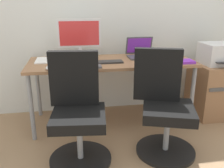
{
  "coord_description": "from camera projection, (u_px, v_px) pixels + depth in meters",
  "views": [
    {
      "loc": [
        -0.42,
        -2.58,
        1.33
      ],
      "look_at": [
        0.0,
        -0.05,
        0.47
      ],
      "focal_mm": 39.49,
      "sensor_mm": 36.0,
      "label": 1
    }
  ],
  "objects": [
    {
      "name": "desktop_monitor",
      "position": [
        79.0,
        36.0,
        2.72
      ],
      "size": [
        0.48,
        0.18,
        0.43
      ],
      "color": "silver",
      "rests_on": "desk"
    },
    {
      "name": "keyboard_by_laptop",
      "position": [
        107.0,
        62.0,
        2.57
      ],
      "size": [
        0.34,
        0.12,
        0.02
      ],
      "primitive_type": "cube",
      "color": "#2D2D2D",
      "rests_on": "desk"
    },
    {
      "name": "office_chair_right",
      "position": [
        164.0,
        108.0,
        2.21
      ],
      "size": [
        0.55,
        0.55,
        0.94
      ],
      "color": "black",
      "rests_on": "ground"
    },
    {
      "name": "keyboard_by_monitor",
      "position": [
        84.0,
        67.0,
        2.38
      ],
      "size": [
        0.34,
        0.12,
        0.02
      ],
      "primitive_type": "cube",
      "color": "#515156",
      "rests_on": "desk"
    },
    {
      "name": "paper_pile",
      "position": [
        46.0,
        60.0,
        2.66
      ],
      "size": [
        0.21,
        0.3,
        0.01
      ],
      "primitive_type": "cube",
      "color": "white",
      "rests_on": "desk"
    },
    {
      "name": "printer",
      "position": [
        219.0,
        54.0,
        2.84
      ],
      "size": [
        0.38,
        0.4,
        0.24
      ],
      "color": "silver",
      "rests_on": "side_cabinet"
    },
    {
      "name": "mouse_by_monitor",
      "position": [
        168.0,
        54.0,
        2.9
      ],
      "size": [
        0.06,
        0.1,
        0.03
      ],
      "primitive_type": "ellipsoid",
      "color": "#2D2D2D",
      "rests_on": "desk"
    },
    {
      "name": "desk",
      "position": [
        111.0,
        66.0,
        2.69
      ],
      "size": [
        1.77,
        0.67,
        0.72
      ],
      "color": "#996B47",
      "rests_on": "ground"
    },
    {
      "name": "coffee_mug",
      "position": [
        158.0,
        58.0,
        2.57
      ],
      "size": [
        0.08,
        0.08,
        0.09
      ],
      "primitive_type": "cylinder",
      "color": "purple",
      "rests_on": "desk"
    },
    {
      "name": "pen_cup",
      "position": [
        171.0,
        55.0,
        2.68
      ],
      "size": [
        0.07,
        0.07,
        0.1
      ],
      "primitive_type": "cylinder",
      "color": "slate",
      "rests_on": "desk"
    },
    {
      "name": "mouse_by_laptop",
      "position": [
        49.0,
        68.0,
        2.32
      ],
      "size": [
        0.06,
        0.1,
        0.03
      ],
      "primitive_type": "ellipsoid",
      "color": "silver",
      "rests_on": "desk"
    },
    {
      "name": "ground_plane",
      "position": [
        111.0,
        120.0,
        2.9
      ],
      "size": [
        5.28,
        5.28,
        0.0
      ],
      "primitive_type": "plane",
      "color": "#9E7A56"
    },
    {
      "name": "back_wall",
      "position": [
        105.0,
        4.0,
        2.87
      ],
      "size": [
        4.4,
        0.04,
        2.6
      ],
      "primitive_type": "cube",
      "color": "silver",
      "rests_on": "ground"
    },
    {
      "name": "open_laptop",
      "position": [
        141.0,
        52.0,
        2.83
      ],
      "size": [
        0.31,
        0.28,
        0.22
      ],
      "color": "#4C4C51",
      "rests_on": "desk"
    },
    {
      "name": "side_cabinet",
      "position": [
        214.0,
        89.0,
        2.98
      ],
      "size": [
        0.49,
        0.53,
        0.64
      ],
      "color": "#996B47",
      "rests_on": "ground"
    },
    {
      "name": "office_chair_left",
      "position": [
        78.0,
        114.0,
        2.09
      ],
      "size": [
        0.54,
        0.54,
        0.94
      ],
      "color": "black",
      "rests_on": "ground"
    },
    {
      "name": "notebook",
      "position": [
        183.0,
        61.0,
        2.58
      ],
      "size": [
        0.21,
        0.15,
        0.03
      ],
      "primitive_type": "cube",
      "color": "purple",
      "rests_on": "desk"
    }
  ]
}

